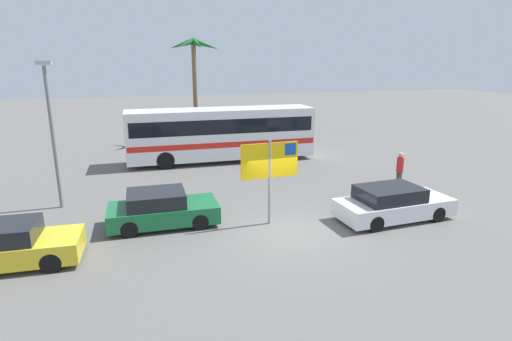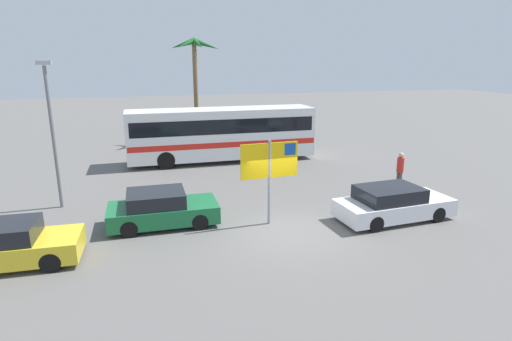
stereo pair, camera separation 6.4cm
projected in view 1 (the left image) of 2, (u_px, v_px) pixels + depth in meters
ground at (288, 232)px, 14.84m from camera, size 120.00×120.00×0.00m
bus_front_coach at (221, 132)px, 24.77m from camera, size 11.08×2.44×3.17m
ferry_sign at (271, 164)px, 14.99m from camera, size 2.20×0.21×3.20m
car_white at (393, 204)px, 15.83m from camera, size 4.60×2.10×1.32m
car_yellow at (8, 246)px, 12.26m from camera, size 4.00×1.84×1.32m
car_green at (162, 209)px, 15.27m from camera, size 3.98×1.87×1.32m
pedestrian_near_sign at (400, 168)px, 19.28m from camera, size 0.32×0.32×1.83m
lamp_post_left_side at (52, 129)px, 16.44m from camera, size 0.56×0.20×5.95m
palm_tree_seaside at (194, 59)px, 29.22m from camera, size 3.58×3.75×7.48m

